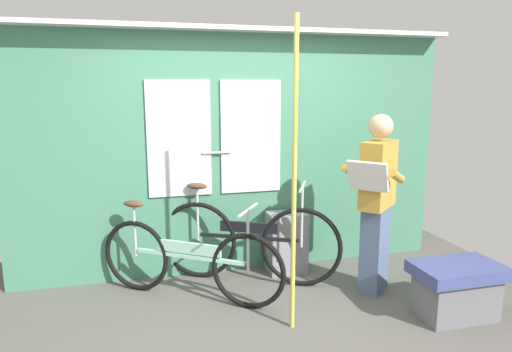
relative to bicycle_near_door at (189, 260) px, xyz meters
name	(u,v)px	position (x,y,z in m)	size (l,w,h in m)	color
ground_plane	(275,337)	(0.55, -0.79, -0.38)	(5.34, 4.34, 0.04)	#56544F
train_door_wall	(234,149)	(0.55, 0.58, 0.89)	(4.34, 0.28, 2.39)	#427F60
bicycle_near_door	(189,260)	(0.00, 0.00, 0.00)	(1.47, 1.02, 0.87)	black
bicycle_leaning_behind	(248,241)	(0.59, 0.22, 0.05)	(1.60, 0.84, 0.97)	black
passenger_reading_newspaper	(377,201)	(1.65, -0.28, 0.50)	(0.61, 0.59, 1.62)	slate
trash_bin_by_wall	(286,242)	(1.03, 0.36, -0.05)	(0.38, 0.28, 0.61)	gray
handrail_pole	(294,180)	(0.72, -0.71, 0.82)	(0.04, 0.04, 2.35)	#C6C14C
bench_seat_corner	(456,289)	(2.05, -0.90, -0.12)	(0.70, 0.44, 0.45)	#3D477F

